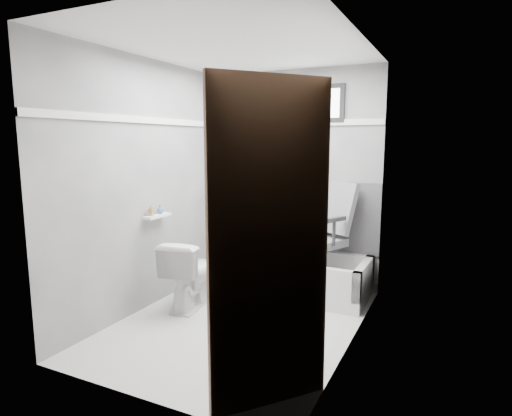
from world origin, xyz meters
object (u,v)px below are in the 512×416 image
Objects in this scene: bathtub at (297,274)px; soap_bottle_a at (151,210)px; soap_bottle_b at (160,209)px; toilet at (190,273)px; door at (292,266)px; office_chair at (313,234)px.

soap_bottle_a reaches higher than bathtub.
toilet is at bearing 3.65° from soap_bottle_b.
soap_bottle_a reaches higher than soap_bottle_b.
door is at bearing -70.68° from bathtub.
office_chair is 1.34m from toilet.
office_chair reaches higher than bathtub.
soap_bottle_b is at bearing -5.63° from toilet.
door reaches higher than bathtub.
door reaches higher than toilet.
office_chair is at bearing 37.05° from soap_bottle_a.
door is (0.78, -2.21, 0.79)m from bathtub.
office_chair is at bearing 12.14° from bathtub.
toilet is 7.89× the size of soap_bottle_b.
door is at bearing -49.57° from office_chair.
soap_bottle_b is (-1.92, 1.40, -0.04)m from door.
office_chair is at bearing 32.95° from soap_bottle_b.
bathtub is 0.75× the size of door.
office_chair is 1.67m from soap_bottle_a.
bathtub is 1.38× the size of office_chair.
office_chair is 2.35m from door.
soap_bottle_a is at bearing 17.34° from toilet.
door reaches higher than soap_bottle_a.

